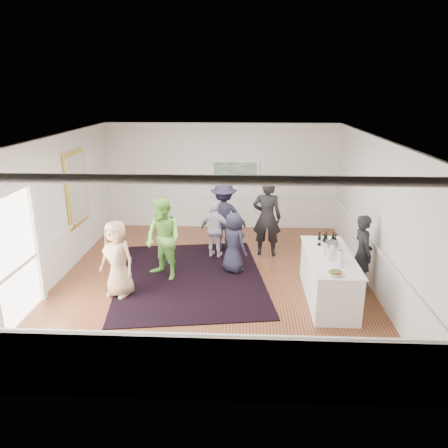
{
  "coord_description": "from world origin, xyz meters",
  "views": [
    {
      "loc": [
        0.7,
        -9.06,
        4.18
      ],
      "look_at": [
        0.25,
        0.2,
        1.27
      ],
      "focal_mm": 35.0,
      "sensor_mm": 36.0,
      "label": 1
    }
  ],
  "objects_px": {
    "bartender": "(362,253)",
    "nut_bowl": "(336,273)",
    "guest_tan": "(117,259)",
    "guest_green": "(163,239)",
    "serving_table": "(328,277)",
    "ice_bucket": "(332,248)",
    "guest_navy": "(234,243)",
    "guest_lilac": "(215,230)",
    "guest_dark_b": "(267,218)",
    "guest_dark_a": "(224,216)"
  },
  "relations": [
    {
      "from": "guest_tan",
      "to": "guest_dark_b",
      "type": "distance_m",
      "value": 4.04
    },
    {
      "from": "guest_tan",
      "to": "guest_lilac",
      "type": "xyz_separation_m",
      "value": [
        1.87,
        2.29,
        -0.09
      ]
    },
    {
      "from": "serving_table",
      "to": "guest_dark_a",
      "type": "distance_m",
      "value": 3.66
    },
    {
      "from": "guest_tan",
      "to": "nut_bowl",
      "type": "height_order",
      "value": "guest_tan"
    },
    {
      "from": "guest_tan",
      "to": "guest_green",
      "type": "xyz_separation_m",
      "value": [
        0.79,
        0.92,
        0.12
      ]
    },
    {
      "from": "guest_dark_b",
      "to": "ice_bucket",
      "type": "distance_m",
      "value": 2.62
    },
    {
      "from": "guest_lilac",
      "to": "nut_bowl",
      "type": "relative_size",
      "value": 5.12
    },
    {
      "from": "serving_table",
      "to": "nut_bowl",
      "type": "height_order",
      "value": "nut_bowl"
    },
    {
      "from": "serving_table",
      "to": "guest_dark_b",
      "type": "relative_size",
      "value": 1.18
    },
    {
      "from": "guest_lilac",
      "to": "guest_navy",
      "type": "relative_size",
      "value": 1.01
    },
    {
      "from": "bartender",
      "to": "guest_navy",
      "type": "height_order",
      "value": "bartender"
    },
    {
      "from": "bartender",
      "to": "nut_bowl",
      "type": "bearing_deg",
      "value": 140.7
    },
    {
      "from": "bartender",
      "to": "guest_dark_a",
      "type": "height_order",
      "value": "guest_dark_a"
    },
    {
      "from": "serving_table",
      "to": "guest_green",
      "type": "relative_size",
      "value": 1.27
    },
    {
      "from": "guest_lilac",
      "to": "guest_navy",
      "type": "height_order",
      "value": "guest_lilac"
    },
    {
      "from": "guest_tan",
      "to": "guest_dark_b",
      "type": "relative_size",
      "value": 0.81
    },
    {
      "from": "guest_dark_a",
      "to": "guest_navy",
      "type": "relative_size",
      "value": 1.27
    },
    {
      "from": "guest_dark_a",
      "to": "ice_bucket",
      "type": "distance_m",
      "value": 3.57
    },
    {
      "from": "guest_lilac",
      "to": "guest_navy",
      "type": "distance_m",
      "value": 1.05
    },
    {
      "from": "serving_table",
      "to": "guest_navy",
      "type": "xyz_separation_m",
      "value": [
        -1.97,
        1.33,
        0.24
      ]
    },
    {
      "from": "serving_table",
      "to": "guest_dark_a",
      "type": "relative_size",
      "value": 1.29
    },
    {
      "from": "bartender",
      "to": "guest_dark_b",
      "type": "distance_m",
      "value": 2.77
    },
    {
      "from": "serving_table",
      "to": "guest_lilac",
      "type": "distance_m",
      "value": 3.35
    },
    {
      "from": "guest_lilac",
      "to": "guest_dark_a",
      "type": "relative_size",
      "value": 0.79
    },
    {
      "from": "nut_bowl",
      "to": "guest_tan",
      "type": "bearing_deg",
      "value": 167.59
    },
    {
      "from": "bartender",
      "to": "guest_green",
      "type": "bearing_deg",
      "value": 75.73
    },
    {
      "from": "bartender",
      "to": "guest_green",
      "type": "distance_m",
      "value": 4.33
    },
    {
      "from": "serving_table",
      "to": "guest_green",
      "type": "distance_m",
      "value": 3.68
    },
    {
      "from": "guest_dark_a",
      "to": "guest_lilac",
      "type": "bearing_deg",
      "value": 67.25
    },
    {
      "from": "guest_navy",
      "to": "bartender",
      "type": "bearing_deg",
      "value": -152.14
    },
    {
      "from": "bartender",
      "to": "guest_dark_a",
      "type": "relative_size",
      "value": 0.91
    },
    {
      "from": "nut_bowl",
      "to": "serving_table",
      "type": "bearing_deg",
      "value": 85.42
    },
    {
      "from": "guest_dark_b",
      "to": "guest_navy",
      "type": "relative_size",
      "value": 1.39
    },
    {
      "from": "serving_table",
      "to": "ice_bucket",
      "type": "relative_size",
      "value": 9.15
    },
    {
      "from": "guest_tan",
      "to": "serving_table",
      "type": "bearing_deg",
      "value": 23.24
    },
    {
      "from": "bartender",
      "to": "guest_lilac",
      "type": "relative_size",
      "value": 1.15
    },
    {
      "from": "guest_tan",
      "to": "ice_bucket",
      "type": "distance_m",
      "value": 4.39
    },
    {
      "from": "guest_lilac",
      "to": "nut_bowl",
      "type": "height_order",
      "value": "guest_lilac"
    },
    {
      "from": "guest_dark_a",
      "to": "nut_bowl",
      "type": "bearing_deg",
      "value": 115.01
    },
    {
      "from": "bartender",
      "to": "ice_bucket",
      "type": "height_order",
      "value": "bartender"
    },
    {
      "from": "guest_dark_b",
      "to": "ice_bucket",
      "type": "height_order",
      "value": "guest_dark_b"
    },
    {
      "from": "guest_green",
      "to": "guest_dark_b",
      "type": "relative_size",
      "value": 0.93
    },
    {
      "from": "guest_navy",
      "to": "ice_bucket",
      "type": "distance_m",
      "value": 2.38
    },
    {
      "from": "guest_dark_b",
      "to": "guest_dark_a",
      "type": "bearing_deg",
      "value": -10.73
    },
    {
      "from": "guest_navy",
      "to": "guest_dark_a",
      "type": "bearing_deg",
      "value": -33.23
    },
    {
      "from": "serving_table",
      "to": "guest_navy",
      "type": "bearing_deg",
      "value": 146.06
    },
    {
      "from": "guest_tan",
      "to": "guest_lilac",
      "type": "bearing_deg",
      "value": 73.55
    },
    {
      "from": "guest_dark_a",
      "to": "guest_dark_b",
      "type": "relative_size",
      "value": 0.91
    },
    {
      "from": "bartender",
      "to": "guest_dark_b",
      "type": "height_order",
      "value": "guest_dark_b"
    },
    {
      "from": "bartender",
      "to": "nut_bowl",
      "type": "xyz_separation_m",
      "value": [
        -0.85,
        -1.44,
        0.16
      ]
    }
  ]
}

